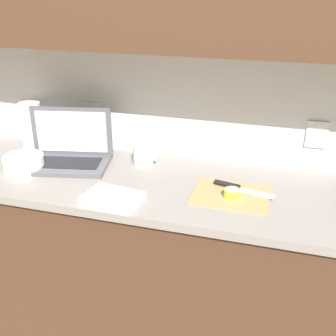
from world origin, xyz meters
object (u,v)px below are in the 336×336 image
object	(u,v)px
lemon_half_cut	(232,193)
bowl_white	(24,163)
cutting_board	(231,195)
laptop	(69,151)
measuring_cup	(143,155)
paper_towel_roll	(31,125)
knife	(234,186)

from	to	relation	value
lemon_half_cut	bowl_white	size ratio (longest dim) A/B	0.36
cutting_board	lemon_half_cut	xyz separation A→B (m)	(0.01, -0.02, 0.02)
lemon_half_cut	bowl_white	world-z (taller)	bowl_white
laptop	bowl_white	bearing A→B (deg)	-152.68
lemon_half_cut	measuring_cup	bearing A→B (deg)	153.39
cutting_board	paper_towel_roll	distance (m)	1.10
knife	measuring_cup	distance (m)	0.47
cutting_board	laptop	bearing A→B (deg)	171.51
measuring_cup	paper_towel_roll	distance (m)	0.63
cutting_board	bowl_white	size ratio (longest dim) A/B	1.68
laptop	bowl_white	distance (m)	0.21
knife	paper_towel_roll	xyz separation A→B (m)	(-1.07, 0.20, 0.10)
cutting_board	lemon_half_cut	distance (m)	0.03
measuring_cup	cutting_board	bearing A→B (deg)	-24.68
knife	lemon_half_cut	bearing A→B (deg)	-74.75
paper_towel_roll	knife	bearing A→B (deg)	-10.65
lemon_half_cut	laptop	bearing A→B (deg)	170.03
cutting_board	lemon_half_cut	bearing A→B (deg)	-71.51
measuring_cup	laptop	bearing A→B (deg)	-165.53
bowl_white	paper_towel_roll	bearing A→B (deg)	114.28
knife	bowl_white	xyz separation A→B (m)	(-0.95, -0.07, 0.02)
laptop	knife	size ratio (longest dim) A/B	1.65
measuring_cup	paper_towel_roll	world-z (taller)	paper_towel_roll
cutting_board	paper_towel_roll	world-z (taller)	paper_towel_roll
lemon_half_cut	measuring_cup	xyz separation A→B (m)	(-0.45, 0.23, 0.02)
knife	paper_towel_roll	world-z (taller)	paper_towel_roll
cutting_board	paper_towel_roll	bearing A→B (deg)	166.53
lemon_half_cut	measuring_cup	distance (m)	0.51
cutting_board	bowl_white	distance (m)	0.95
laptop	paper_towel_roll	xyz separation A→B (m)	(-0.28, 0.14, 0.06)
laptop	measuring_cup	distance (m)	0.35
cutting_board	knife	bearing A→B (deg)	85.93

